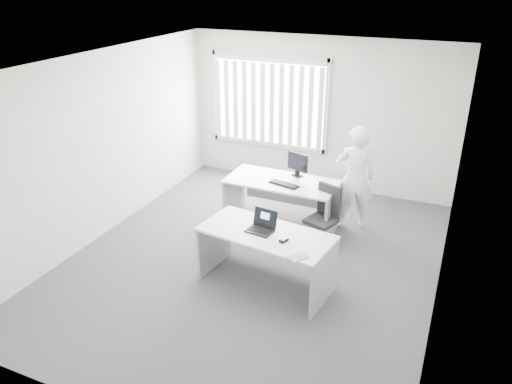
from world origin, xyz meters
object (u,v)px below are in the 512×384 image
at_px(desk_near, 266,247).
at_px(office_chair, 322,227).
at_px(laptop, 260,223).
at_px(person, 354,178).
at_px(monitor, 298,165).
at_px(desk_far, 281,193).

xyz_separation_m(desk_near, office_chair, (0.38, 1.32, -0.27)).
height_order(desk_near, laptop, laptop).
xyz_separation_m(office_chair, person, (0.27, 0.73, 0.56)).
height_order(office_chair, monitor, monitor).
xyz_separation_m(desk_near, monitor, (-0.25, 1.90, 0.43)).
distance_m(desk_near, laptop, 0.36).
xyz_separation_m(desk_far, laptop, (0.32, -1.64, 0.34)).
bearing_deg(monitor, laptop, -65.99).
distance_m(laptop, monitor, 1.92).
distance_m(desk_far, office_chair, 0.89).
xyz_separation_m(desk_near, desk_far, (-0.40, 1.62, 0.01)).
height_order(desk_far, monitor, monitor).
bearing_deg(desk_far, office_chair, -20.37).
bearing_deg(desk_far, laptop, -78.37).
relative_size(desk_far, monitor, 4.51).
xyz_separation_m(desk_far, office_chair, (0.78, -0.30, -0.28)).
xyz_separation_m(desk_near, laptop, (-0.08, -0.02, 0.35)).
relative_size(office_chair, monitor, 2.41).
relative_size(desk_near, desk_far, 1.03).
xyz_separation_m(office_chair, laptop, (-0.46, -1.34, 0.62)).
bearing_deg(office_chair, laptop, -90.26).
bearing_deg(desk_near, desk_far, 111.96).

